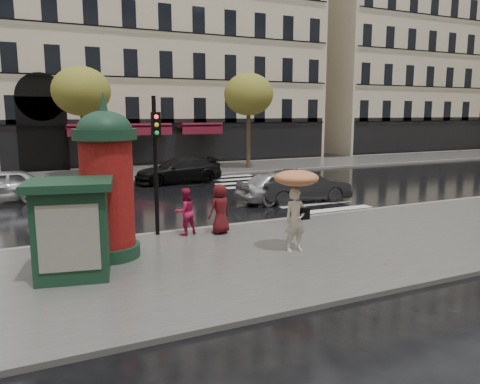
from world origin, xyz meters
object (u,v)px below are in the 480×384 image
woman_umbrella (296,196)px  morris_column (107,180)px  car_darkgrey (303,186)px  woman_red (185,212)px  traffic_light (156,152)px  car_black (178,170)px  newsstand (72,228)px  man_burgundy (220,209)px  car_silver (282,186)px

woman_umbrella → morris_column: morris_column is taller
car_darkgrey → woman_red: bearing=123.6°
woman_umbrella → traffic_light: (-2.99, 3.34, 1.07)m
morris_column → car_black: morris_column is taller
woman_red → newsstand: (-3.62, -2.55, 0.44)m
woman_red → car_darkgrey: size_ratio=0.35×
car_darkgrey → man_burgundy: bearing=130.1°
morris_column → car_darkgrey: 10.69m
woman_red → car_black: size_ratio=0.30×
traffic_light → car_black: bearing=68.9°
morris_column → car_black: bearing=64.6°
traffic_light → car_silver: 7.92m
woman_red → car_black: 12.08m
car_darkgrey → car_silver: bearing=72.7°
woman_umbrella → car_darkgrey: (4.58, 6.66, -0.97)m
woman_umbrella → car_silver: bearing=62.0°
man_burgundy → car_silver: 6.49m
car_darkgrey → car_black: bearing=27.6°
woman_red → car_silver: (5.92, 3.99, -0.15)m
traffic_light → car_darkgrey: 8.52m
man_burgundy → car_darkgrey: 6.94m
woman_red → car_silver: bearing=-158.9°
morris_column → car_darkgrey: size_ratio=1.02×
woman_red → traffic_light: traffic_light is taller
traffic_light → car_black: (4.33, 11.23, -2.03)m
traffic_light → car_black: traffic_light is taller
man_burgundy → car_black: man_burgundy is taller
woman_umbrella → car_black: 14.67m
car_darkgrey → car_black: 8.55m
newsstand → car_silver: bearing=34.4°
woman_red → man_burgundy: bearing=150.9°
woman_umbrella → morris_column: bearing=160.5°
newsstand → car_darkgrey: newsstand is taller
car_darkgrey → traffic_light: bearing=119.0°
car_silver → car_darkgrey: car_silver is taller
car_silver → man_burgundy: bearing=130.1°
woman_umbrella → woman_red: (-2.19, 3.02, -0.81)m
car_silver → traffic_light: bearing=117.2°
traffic_light → car_silver: (6.72, 3.68, -2.03)m
woman_umbrella → newsstand: 5.85m
newsstand → car_silver: newsstand is taller
man_burgundy → car_darkgrey: (5.70, 3.95, -0.21)m
car_black → car_silver: bearing=16.0°
man_burgundy → car_black: (2.46, 11.86, -0.20)m
traffic_light → newsstand: bearing=-134.6°
newsstand → woman_red: bearing=35.1°
morris_column → car_black: 14.34m
morris_column → newsstand: morris_column is taller
morris_column → woman_red: bearing=27.4°
newsstand → car_darkgrey: 12.11m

